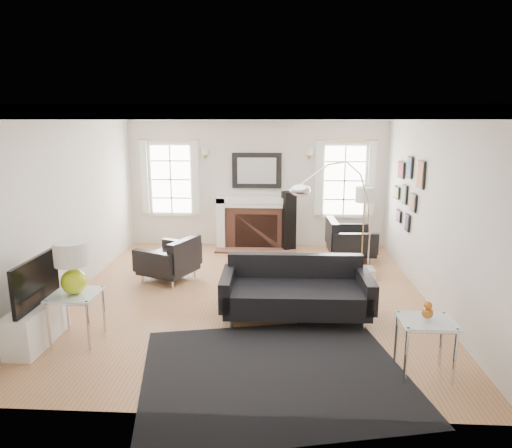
# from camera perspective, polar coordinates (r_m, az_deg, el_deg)

# --- Properties ---
(floor) EXTENTS (6.00, 6.00, 0.00)m
(floor) POSITION_cam_1_polar(r_m,az_deg,el_deg) (7.24, -1.15, -8.93)
(floor) COLOR #9B6441
(floor) RESTS_ON ground
(back_wall) EXTENTS (5.50, 0.04, 2.80)m
(back_wall) POSITION_cam_1_polar(r_m,az_deg,el_deg) (9.81, 0.11, 5.27)
(back_wall) COLOR beige
(back_wall) RESTS_ON floor
(front_wall) EXTENTS (5.50, 0.04, 2.80)m
(front_wall) POSITION_cam_1_polar(r_m,az_deg,el_deg) (3.95, -4.49, -6.02)
(front_wall) COLOR beige
(front_wall) RESTS_ON floor
(left_wall) EXTENTS (0.04, 6.00, 2.80)m
(left_wall) POSITION_cam_1_polar(r_m,az_deg,el_deg) (7.57, -22.47, 2.09)
(left_wall) COLOR beige
(left_wall) RESTS_ON floor
(right_wall) EXTENTS (0.04, 6.00, 2.80)m
(right_wall) POSITION_cam_1_polar(r_m,az_deg,el_deg) (7.19, 21.24, 1.67)
(right_wall) COLOR beige
(right_wall) RESTS_ON floor
(ceiling) EXTENTS (5.50, 6.00, 0.02)m
(ceiling) POSITION_cam_1_polar(r_m,az_deg,el_deg) (6.73, -1.26, 13.83)
(ceiling) COLOR white
(ceiling) RESTS_ON back_wall
(crown_molding) EXTENTS (5.50, 6.00, 0.12)m
(crown_molding) POSITION_cam_1_polar(r_m,az_deg,el_deg) (6.73, -1.26, 13.32)
(crown_molding) COLOR white
(crown_molding) RESTS_ON back_wall
(fireplace) EXTENTS (1.70, 0.69, 1.11)m
(fireplace) POSITION_cam_1_polar(r_m,az_deg,el_deg) (9.75, 0.05, 0.10)
(fireplace) COLOR white
(fireplace) RESTS_ON floor
(mantel_mirror) EXTENTS (1.05, 0.07, 0.75)m
(mantel_mirror) POSITION_cam_1_polar(r_m,az_deg,el_deg) (9.73, 0.10, 6.69)
(mantel_mirror) COLOR black
(mantel_mirror) RESTS_ON back_wall
(window_left) EXTENTS (1.24, 0.15, 1.62)m
(window_left) POSITION_cam_1_polar(r_m,az_deg,el_deg) (10.01, -10.58, 5.55)
(window_left) COLOR white
(window_left) RESTS_ON back_wall
(window_right) EXTENTS (1.24, 0.15, 1.62)m
(window_right) POSITION_cam_1_polar(r_m,az_deg,el_deg) (9.82, 10.98, 5.39)
(window_right) COLOR white
(window_right) RESTS_ON back_wall
(gallery_wall) EXTENTS (0.04, 1.73, 1.29)m
(gallery_wall) POSITION_cam_1_polar(r_m,az_deg,el_deg) (8.38, 18.41, 4.27)
(gallery_wall) COLOR black
(gallery_wall) RESTS_ON right_wall
(tv_unit) EXTENTS (0.35, 1.00, 1.09)m
(tv_unit) POSITION_cam_1_polar(r_m,az_deg,el_deg) (6.27, -25.74, -10.54)
(tv_unit) COLOR white
(tv_unit) RESTS_ON floor
(area_rug) EXTENTS (3.22, 2.85, 0.01)m
(area_rug) POSITION_cam_1_polar(r_m,az_deg,el_deg) (5.20, 2.29, -18.11)
(area_rug) COLOR black
(area_rug) RESTS_ON floor
(sofa) EXTENTS (2.06, 0.98, 0.67)m
(sofa) POSITION_cam_1_polar(r_m,az_deg,el_deg) (6.42, 4.98, -8.38)
(sofa) COLOR black
(sofa) RESTS_ON floor
(armchair_left) EXTENTS (1.10, 1.15, 0.61)m
(armchair_left) POSITION_cam_1_polar(r_m,az_deg,el_deg) (7.98, -10.55, -4.47)
(armchair_left) COLOR black
(armchair_left) RESTS_ON floor
(armchair_right) EXTENTS (0.92, 1.01, 0.66)m
(armchair_right) POSITION_cam_1_polar(r_m,az_deg,el_deg) (9.16, 11.38, -2.11)
(armchair_right) COLOR black
(armchair_right) RESTS_ON floor
(coffee_table) EXTENTS (1.00, 1.00, 0.44)m
(coffee_table) POSITION_cam_1_polar(r_m,az_deg,el_deg) (6.59, 1.30, -7.32)
(coffee_table) COLOR silver
(coffee_table) RESTS_ON floor
(side_table_left) EXTENTS (0.56, 0.56, 0.62)m
(side_table_left) POSITION_cam_1_polar(r_m,az_deg,el_deg) (6.07, -21.60, -9.05)
(side_table_left) COLOR silver
(side_table_left) RESTS_ON floor
(nesting_table) EXTENTS (0.57, 0.48, 0.63)m
(nesting_table) POSITION_cam_1_polar(r_m,az_deg,el_deg) (5.26, 20.46, -12.42)
(nesting_table) COLOR silver
(nesting_table) RESTS_ON floor
(gourd_lamp) EXTENTS (0.41, 0.41, 0.65)m
(gourd_lamp) POSITION_cam_1_polar(r_m,az_deg,el_deg) (5.92, -21.98, -4.67)
(gourd_lamp) COLOR #BFDE1B
(gourd_lamp) RESTS_ON side_table_left
(orange_vase) EXTENTS (0.12, 0.12, 0.19)m
(orange_vase) POSITION_cam_1_polar(r_m,az_deg,el_deg) (5.17, 20.65, -10.14)
(orange_vase) COLOR #B15B16
(orange_vase) RESTS_ON nesting_table
(arc_floor_lamp) EXTENTS (1.51, 1.40, 2.14)m
(arc_floor_lamp) POSITION_cam_1_polar(r_m,az_deg,el_deg) (7.33, 10.13, 0.60)
(arc_floor_lamp) COLOR silver
(arc_floor_lamp) RESTS_ON floor
(stick_floor_lamp) EXTENTS (0.32, 0.32, 1.57)m
(stick_floor_lamp) POSITION_cam_1_polar(r_m,az_deg,el_deg) (8.07, 13.42, 3.02)
(stick_floor_lamp) COLOR #B99540
(stick_floor_lamp) RESTS_ON floor
(speaker_tower) EXTENTS (0.33, 0.33, 1.25)m
(speaker_tower) POSITION_cam_1_polar(r_m,az_deg,el_deg) (9.58, 4.10, 0.36)
(speaker_tower) COLOR black
(speaker_tower) RESTS_ON floor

